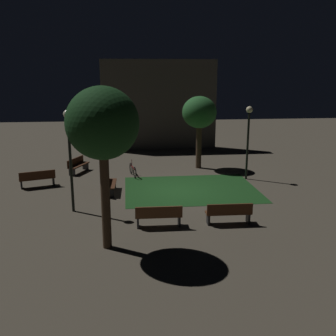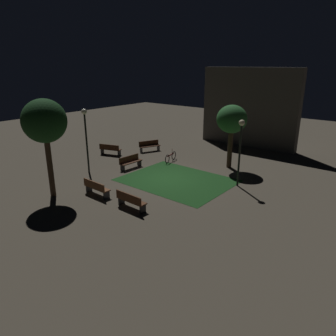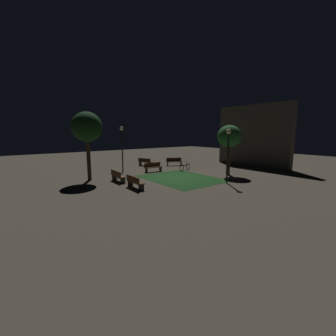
% 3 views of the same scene
% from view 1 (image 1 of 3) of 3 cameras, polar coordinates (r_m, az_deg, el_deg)
% --- Properties ---
extents(ground_plane, '(60.00, 60.00, 0.00)m').
position_cam_1_polar(ground_plane, '(19.44, 1.49, -3.36)').
color(ground_plane, '#4C4438').
extents(grass_lawn, '(6.71, 5.25, 0.01)m').
position_cam_1_polar(grass_lawn, '(19.68, 3.43, -3.16)').
color(grass_lawn, '#194219').
rests_on(grass_lawn, ground).
extents(bench_lawn_edge, '(1.81, 0.52, 0.88)m').
position_cam_1_polar(bench_lawn_edge, '(14.77, -1.40, -7.07)').
color(bench_lawn_edge, brown).
rests_on(bench_lawn_edge, ground).
extents(bench_corner, '(1.81, 0.52, 0.88)m').
position_cam_1_polar(bench_corner, '(15.24, 9.07, -6.58)').
color(bench_corner, '#512D19').
rests_on(bench_corner, ground).
extents(bench_near_trees, '(1.15, 1.84, 0.88)m').
position_cam_1_polar(bench_near_trees, '(23.47, -13.33, 0.50)').
color(bench_near_trees, '#422314').
rests_on(bench_near_trees, ground).
extents(bench_back_row, '(0.55, 1.82, 0.88)m').
position_cam_1_polar(bench_back_row, '(19.19, -8.75, -2.25)').
color(bench_back_row, '#422314').
rests_on(bench_back_row, ground).
extents(bench_front_right, '(1.86, 1.01, 0.88)m').
position_cam_1_polar(bench_front_right, '(21.02, -18.91, -1.43)').
color(bench_front_right, '#422314').
rests_on(bench_front_right, ground).
extents(tree_lawn_side, '(2.34, 2.34, 5.41)m').
position_cam_1_polar(tree_lawn_side, '(12.31, -9.74, 6.32)').
color(tree_lawn_side, '#423021').
rests_on(tree_lawn_side, ground).
extents(tree_right_canopy, '(2.10, 2.10, 4.46)m').
position_cam_1_polar(tree_right_canopy, '(23.59, 4.70, 8.11)').
color(tree_right_canopy, '#423021').
rests_on(tree_right_canopy, ground).
extents(lamp_post_plaza_west, '(0.36, 0.36, 4.06)m').
position_cam_1_polar(lamp_post_plaza_west, '(21.43, 11.90, 5.65)').
color(lamp_post_plaza_west, black).
rests_on(lamp_post_plaza_west, ground).
extents(lamp_post_plaza_east, '(0.36, 0.36, 4.35)m').
position_cam_1_polar(lamp_post_plaza_east, '(16.32, -14.50, 3.60)').
color(lamp_post_plaza_east, black).
rests_on(lamp_post_plaza_east, ground).
extents(bicycle, '(0.38, 1.68, 0.93)m').
position_cam_1_polar(bicycle, '(22.17, -5.26, -0.33)').
color(bicycle, black).
rests_on(bicycle, ground).
extents(building_wall_backdrop, '(8.80, 0.80, 6.83)m').
position_cam_1_polar(building_wall_backdrop, '(29.83, -1.32, 9.36)').
color(building_wall_backdrop, '#4C4742').
rests_on(building_wall_backdrop, ground).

